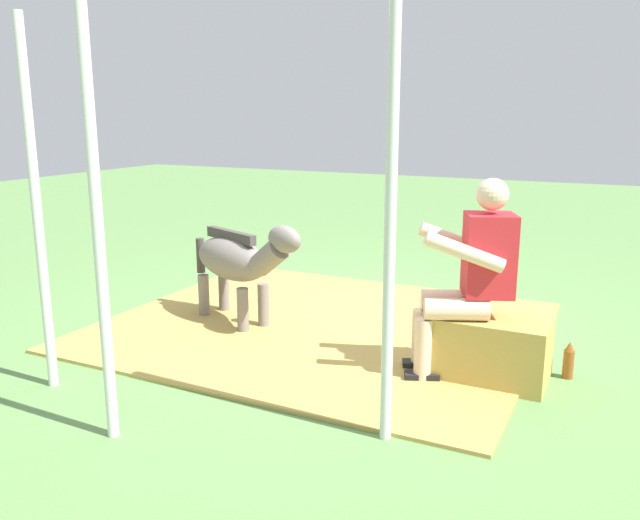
{
  "coord_description": "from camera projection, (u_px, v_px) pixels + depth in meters",
  "views": [
    {
      "loc": [
        -2.05,
        4.63,
        1.7
      ],
      "look_at": [
        0.16,
        0.15,
        0.55
      ],
      "focal_mm": 36.59,
      "sensor_mm": 36.0,
      "label": 1
    }
  ],
  "objects": [
    {
      "name": "tent_pole_mid",
      "position": [
        98.0,
        229.0,
        3.24
      ],
      "size": [
        0.06,
        0.06,
        2.25
      ],
      "primitive_type": "cylinder",
      "color": "silver",
      "rests_on": "ground"
    },
    {
      "name": "person_seated",
      "position": [
        470.0,
        272.0,
        4.11
      ],
      "size": [
        0.72,
        0.57,
        1.3
      ],
      "color": "beige",
      "rests_on": "ground"
    },
    {
      "name": "ground_plane",
      "position": [
        345.0,
        324.0,
        5.31
      ],
      "size": [
        24.0,
        24.0,
        0.0
      ],
      "primitive_type": "plane",
      "color": "#608C4C"
    },
    {
      "name": "tent_pole_left",
      "position": [
        390.0,
        230.0,
        3.22
      ],
      "size": [
        0.06,
        0.06,
        2.25
      ],
      "primitive_type": "cylinder",
      "color": "silver",
      "rests_on": "ground"
    },
    {
      "name": "hay_bale",
      "position": [
        491.0,
        348.0,
        4.19
      ],
      "size": [
        0.71,
        0.47,
        0.42
      ],
      "primitive_type": "cube",
      "color": "tan",
      "rests_on": "ground"
    },
    {
      "name": "hay_patch",
      "position": [
        321.0,
        326.0,
        5.23
      ],
      "size": [
        3.31,
        2.9,
        0.02
      ],
      "primitive_type": "cube",
      "color": "tan",
      "rests_on": "ground"
    },
    {
      "name": "tent_pole_right",
      "position": [
        37.0,
        209.0,
        3.89
      ],
      "size": [
        0.06,
        0.06,
        2.25
      ],
      "primitive_type": "cylinder",
      "color": "silver",
      "rests_on": "ground"
    },
    {
      "name": "pony_standing",
      "position": [
        238.0,
        261.0,
        5.17
      ],
      "size": [
        1.28,
        0.69,
        0.9
      ],
      "color": "slate",
      "rests_on": "ground"
    },
    {
      "name": "soda_bottle",
      "position": [
        569.0,
        361.0,
        4.22
      ],
      "size": [
        0.07,
        0.07,
        0.25
      ],
      "color": "brown",
      "rests_on": "ground"
    }
  ]
}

